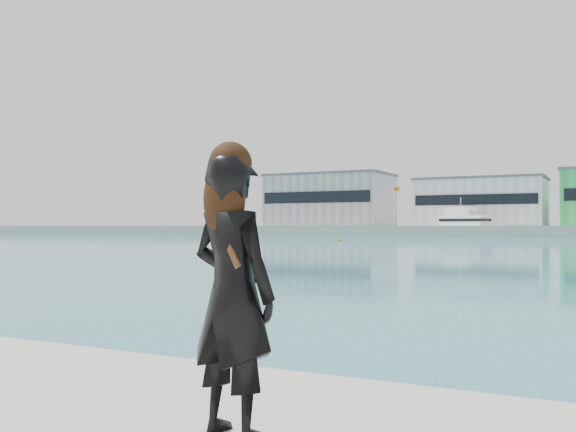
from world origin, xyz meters
name	(u,v)px	position (x,y,z in m)	size (l,w,h in m)	color
warehouse_grey_left	(330,200)	(-55.00, 127.98, 7.76)	(26.52, 16.36, 11.50)	gray
warehouse_white	(482,202)	(-22.00, 127.98, 6.76)	(24.48, 15.35, 9.50)	silver
flagpole_left	(394,203)	(-37.91, 121.00, 6.54)	(1.28, 0.16, 8.00)	silver
motor_yacht	(467,225)	(-22.62, 116.67, 2.04)	(16.08, 9.48, 7.26)	white
buoy_far	(340,241)	(-30.27, 74.07, 0.00)	(0.50, 0.50, 0.50)	#FDB60D
woman	(232,285)	(0.15, -0.67, 1.67)	(0.67, 0.51, 1.72)	black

